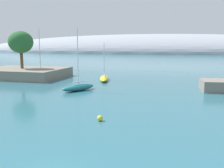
# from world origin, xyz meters

# --- Properties ---
(shore_outcrop) EXTENTS (17.94, 13.25, 2.02)m
(shore_outcrop) POSITION_xyz_m (-27.09, 38.05, 1.01)
(shore_outcrop) COLOR gray
(shore_outcrop) RESTS_ON ground
(tree_clump_shore) EXTENTS (5.32, 5.32, 8.15)m
(tree_clump_shore) POSITION_xyz_m (-27.15, 37.76, 7.74)
(tree_clump_shore) COLOR brown
(tree_clump_shore) RESTS_ON shore_outcrop
(distant_ridge) EXTENTS (350.82, 88.37, 33.13)m
(distant_ridge) POSITION_xyz_m (-21.60, 219.04, 0.00)
(distant_ridge) COLOR #999EA8
(distant_ridge) RESTS_ON ground
(sailboat_grey_near_shore) EXTENTS (5.11, 7.46, 10.75)m
(sailboat_grey_near_shore) POSITION_xyz_m (-23.78, 39.74, 0.60)
(sailboat_grey_near_shore) COLOR gray
(sailboat_grey_near_shore) RESTS_ON water
(sailboat_teal_mid_mooring) EXTENTS (4.53, 6.03, 9.80)m
(sailboat_teal_mid_mooring) POSITION_xyz_m (-8.89, 26.02, 0.58)
(sailboat_teal_mid_mooring) COLOR #1E6B70
(sailboat_teal_mid_mooring) RESTS_ON water
(sailboat_yellow_outer_mooring) EXTENTS (3.78, 8.24, 7.60)m
(sailboat_yellow_outer_mooring) POSITION_xyz_m (-8.35, 38.22, 0.47)
(sailboat_yellow_outer_mooring) COLOR yellow
(sailboat_yellow_outer_mooring) RESTS_ON water
(mooring_buoy_yellow) EXTENTS (0.55, 0.55, 0.55)m
(mooring_buoy_yellow) POSITION_xyz_m (-0.61, 11.56, 0.28)
(mooring_buoy_yellow) COLOR yellow
(mooring_buoy_yellow) RESTS_ON water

